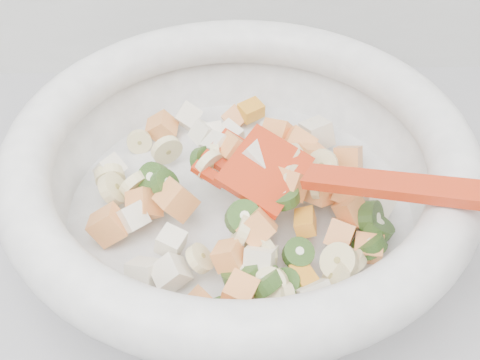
{
  "coord_description": "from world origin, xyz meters",
  "views": [
    {
      "loc": [
        -0.2,
        1.15,
        1.27
      ],
      "look_at": [
        -0.19,
        1.5,
        0.95
      ],
      "focal_mm": 45.0,
      "sensor_mm": 36.0,
      "label": 1
    }
  ],
  "objects": [
    {
      "name": "mixing_bowl",
      "position": [
        -0.19,
        1.5,
        0.95
      ],
      "size": [
        0.41,
        0.36,
        0.14
      ],
      "color": "white",
      "rests_on": "counter"
    }
  ]
}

